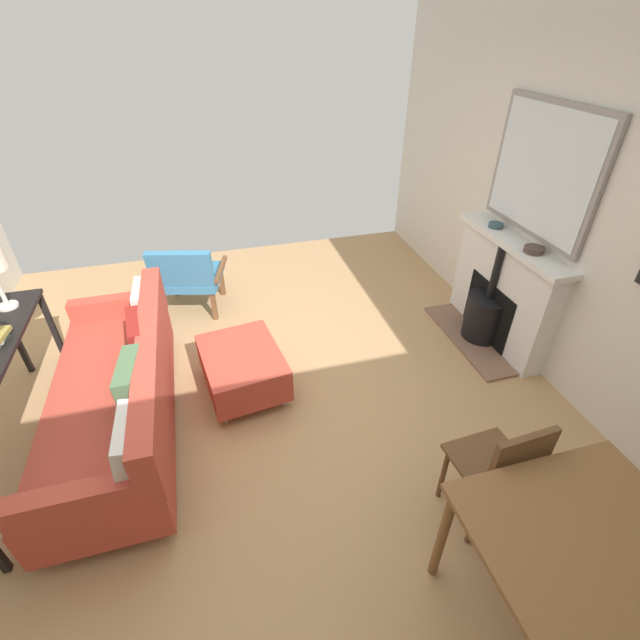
{
  "coord_description": "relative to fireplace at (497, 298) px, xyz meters",
  "views": [
    {
      "loc": [
        0.2,
        2.57,
        2.56
      ],
      "look_at": [
        -0.51,
        -0.01,
        0.69
      ],
      "focal_mm": 24.76,
      "sensor_mm": 36.0,
      "label": 1
    }
  ],
  "objects": [
    {
      "name": "armchair_accent",
      "position": [
        2.71,
        -1.2,
        -0.01
      ],
      "size": [
        0.79,
        0.72,
        0.76
      ],
      "color": "brown",
      "rests_on": "ground"
    },
    {
      "name": "ottoman",
      "position": [
        2.35,
        0.1,
        -0.21
      ],
      "size": [
        0.69,
        0.82,
        0.38
      ],
      "color": "#B2B2B7",
      "rests_on": "ground"
    },
    {
      "name": "mirror_over_mantel",
      "position": [
        -0.11,
        0.0,
        1.13
      ],
      "size": [
        0.04,
        1.13,
        1.0
      ],
      "color": "gray"
    },
    {
      "name": "mantel_bowl_near",
      "position": [
        -0.01,
        -0.27,
        0.59
      ],
      "size": [
        0.13,
        0.13,
        0.04
      ],
      "color": "#334C56",
      "rests_on": "fireplace"
    },
    {
      "name": "sofa",
      "position": [
        3.21,
        0.3,
        -0.08
      ],
      "size": [
        0.81,
        2.02,
        0.8
      ],
      "color": "#B2B2B7",
      "rests_on": "ground"
    },
    {
      "name": "ground_plane",
      "position": [
        2.26,
        0.27,
        -0.44
      ],
      "size": [
        4.9,
        5.65,
        0.01
      ],
      "primitive_type": "cube",
      "color": "tan"
    },
    {
      "name": "dining_table",
      "position": [
        1.11,
        2.21,
        0.22
      ],
      "size": [
        0.96,
        0.83,
        0.76
      ],
      "color": "brown",
      "rests_on": "ground"
    },
    {
      "name": "dining_chair_near_fireplace",
      "position": [
        1.1,
        1.65,
        0.08
      ],
      "size": [
        0.42,
        0.42,
        0.88
      ],
      "color": "brown",
      "rests_on": "ground"
    },
    {
      "name": "mantel_bowl_far",
      "position": [
        -0.01,
        0.24,
        0.59
      ],
      "size": [
        0.16,
        0.16,
        0.04
      ],
      "color": "#47382D",
      "rests_on": "fireplace"
    },
    {
      "name": "wall_left",
      "position": [
        -0.19,
        0.27,
        0.94
      ],
      "size": [
        0.12,
        5.65,
        2.76
      ],
      "primitive_type": "cube",
      "color": "beige",
      "rests_on": "ground"
    },
    {
      "name": "fireplace",
      "position": [
        0.0,
        0.0,
        0.0
      ],
      "size": [
        0.51,
        1.31,
        1.01
      ],
      "color": "brown",
      "rests_on": "ground"
    }
  ]
}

